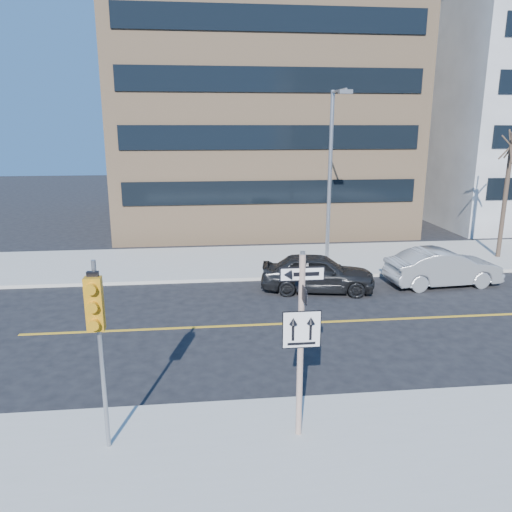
{
  "coord_description": "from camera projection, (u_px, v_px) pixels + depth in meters",
  "views": [
    {
      "loc": [
        -1.94,
        -11.81,
        6.58
      ],
      "look_at": [
        -0.21,
        4.0,
        2.44
      ],
      "focal_mm": 35.0,
      "sensor_mm": 36.0,
      "label": 1
    }
  ],
  "objects": [
    {
      "name": "parked_car_a",
      "position": [
        318.0,
        273.0,
        20.39
      ],
      "size": [
        2.64,
        4.86,
        1.57
      ],
      "primitive_type": "imported",
      "rotation": [
        0.0,
        0.0,
        1.39
      ],
      "color": "black",
      "rests_on": "ground"
    },
    {
      "name": "street_tree_west",
      "position": [
        511.0,
        149.0,
        24.07
      ],
      "size": [
        1.8,
        1.8,
        6.35
      ],
      "color": "#33271E",
      "rests_on": "far_sidewalk"
    },
    {
      "name": "sign_pole",
      "position": [
        301.0,
        336.0,
        10.19
      ],
      "size": [
        0.92,
        0.92,
        4.06
      ],
      "color": "beige",
      "rests_on": "near_sidewalk"
    },
    {
      "name": "building_brick",
      "position": [
        255.0,
        91.0,
        35.21
      ],
      "size": [
        18.0,
        18.0,
        18.0
      ],
      "primitive_type": "cube",
      "color": "#A5805B",
      "rests_on": "ground"
    },
    {
      "name": "parked_car_b",
      "position": [
        443.0,
        267.0,
        21.13
      ],
      "size": [
        2.03,
        4.89,
        1.57
      ],
      "primitive_type": "imported",
      "rotation": [
        0.0,
        0.0,
        1.65
      ],
      "color": "gray",
      "rests_on": "ground"
    },
    {
      "name": "traffic_signal",
      "position": [
        96.0,
        319.0,
        9.48
      ],
      "size": [
        0.32,
        0.45,
        4.0
      ],
      "color": "gray",
      "rests_on": "near_sidewalk"
    },
    {
      "name": "ground",
      "position": [
        280.0,
        382.0,
        13.23
      ],
      "size": [
        120.0,
        120.0,
        0.0
      ],
      "primitive_type": "plane",
      "color": "black",
      "rests_on": "ground"
    },
    {
      "name": "streetlight_a",
      "position": [
        331.0,
        168.0,
        22.79
      ],
      "size": [
        0.55,
        2.25,
        8.0
      ],
      "color": "gray",
      "rests_on": "far_sidewalk"
    }
  ]
}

